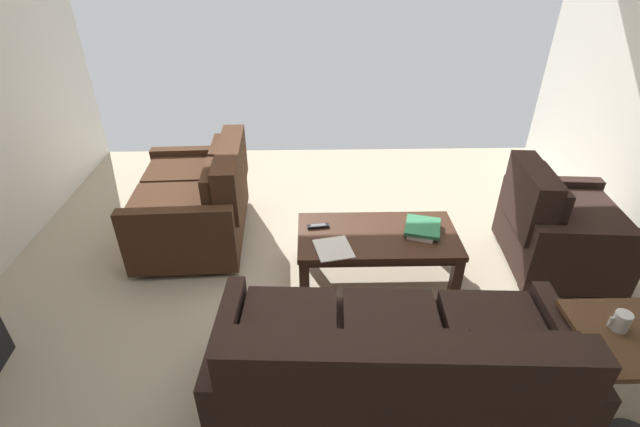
{
  "coord_description": "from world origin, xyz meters",
  "views": [
    {
      "loc": [
        0.11,
        2.44,
        2.29
      ],
      "look_at": [
        0.05,
        0.03,
        0.79
      ],
      "focal_mm": 25.8,
      "sensor_mm": 36.0,
      "label": 1
    }
  ],
  "objects_px": {
    "end_table": "(626,349)",
    "loose_magazine": "(333,249)",
    "loveseat_near": "(198,201)",
    "armchair_side": "(557,227)",
    "sofa_main": "(393,368)",
    "coffee_table": "(377,241)",
    "tv_remote": "(318,226)",
    "coffee_mug": "(621,321)",
    "book_stack": "(422,228)"
  },
  "relations": [
    {
      "from": "end_table",
      "to": "tv_remote",
      "type": "bearing_deg",
      "value": -40.4
    },
    {
      "from": "tv_remote",
      "to": "loose_magazine",
      "type": "bearing_deg",
      "value": 110.05
    },
    {
      "from": "end_table",
      "to": "loose_magazine",
      "type": "bearing_deg",
      "value": -35.62
    },
    {
      "from": "book_stack",
      "to": "loose_magazine",
      "type": "xyz_separation_m",
      "value": [
        0.66,
        0.2,
        -0.03
      ]
    },
    {
      "from": "sofa_main",
      "to": "book_stack",
      "type": "height_order",
      "value": "sofa_main"
    },
    {
      "from": "sofa_main",
      "to": "coffee_table",
      "type": "distance_m",
      "value": 1.15
    },
    {
      "from": "loveseat_near",
      "to": "loose_magazine",
      "type": "height_order",
      "value": "loveseat_near"
    },
    {
      "from": "loose_magazine",
      "to": "end_table",
      "type": "bearing_deg",
      "value": -47.82
    },
    {
      "from": "loveseat_near",
      "to": "coffee_mug",
      "type": "distance_m",
      "value": 3.01
    },
    {
      "from": "loveseat_near",
      "to": "loose_magazine",
      "type": "xyz_separation_m",
      "value": [
        -1.09,
        0.76,
        0.05
      ]
    },
    {
      "from": "coffee_table",
      "to": "armchair_side",
      "type": "xyz_separation_m",
      "value": [
        -1.38,
        -0.12,
        0.02
      ]
    },
    {
      "from": "sofa_main",
      "to": "armchair_side",
      "type": "height_order",
      "value": "armchair_side"
    },
    {
      "from": "tv_remote",
      "to": "loose_magazine",
      "type": "height_order",
      "value": "tv_remote"
    },
    {
      "from": "sofa_main",
      "to": "loose_magazine",
      "type": "relative_size",
      "value": 7.16
    },
    {
      "from": "armchair_side",
      "to": "coffee_mug",
      "type": "relative_size",
      "value": 8.83
    },
    {
      "from": "coffee_mug",
      "to": "loose_magazine",
      "type": "distance_m",
      "value": 1.68
    },
    {
      "from": "coffee_table",
      "to": "end_table",
      "type": "relative_size",
      "value": 1.91
    },
    {
      "from": "tv_remote",
      "to": "loose_magazine",
      "type": "xyz_separation_m",
      "value": [
        -0.1,
        0.27,
        -0.01
      ]
    },
    {
      "from": "loveseat_near",
      "to": "tv_remote",
      "type": "distance_m",
      "value": 1.11
    },
    {
      "from": "sofa_main",
      "to": "coffee_mug",
      "type": "height_order",
      "value": "sofa_main"
    },
    {
      "from": "book_stack",
      "to": "tv_remote",
      "type": "xyz_separation_m",
      "value": [
        0.76,
        -0.08,
        -0.02
      ]
    },
    {
      "from": "end_table",
      "to": "tv_remote",
      "type": "xyz_separation_m",
      "value": [
        1.51,
        -1.28,
        -0.09
      ]
    },
    {
      "from": "end_table",
      "to": "book_stack",
      "type": "height_order",
      "value": "end_table"
    },
    {
      "from": "coffee_mug",
      "to": "tv_remote",
      "type": "distance_m",
      "value": 1.93
    },
    {
      "from": "loveseat_near",
      "to": "armchair_side",
      "type": "height_order",
      "value": "armchair_side"
    },
    {
      "from": "coffee_mug",
      "to": "tv_remote",
      "type": "relative_size",
      "value": 0.62
    },
    {
      "from": "sofa_main",
      "to": "book_stack",
      "type": "xyz_separation_m",
      "value": [
        -0.39,
        -1.17,
        0.08
      ]
    },
    {
      "from": "loveseat_near",
      "to": "coffee_mug",
      "type": "xyz_separation_m",
      "value": [
        -2.45,
        1.73,
        0.3
      ]
    },
    {
      "from": "end_table",
      "to": "coffee_table",
      "type": "bearing_deg",
      "value": -47.81
    },
    {
      "from": "coffee_table",
      "to": "tv_remote",
      "type": "bearing_deg",
      "value": -12.43
    },
    {
      "from": "sofa_main",
      "to": "coffee_table",
      "type": "relative_size",
      "value": 1.63
    },
    {
      "from": "coffee_mug",
      "to": "tv_remote",
      "type": "bearing_deg",
      "value": -40.48
    },
    {
      "from": "end_table",
      "to": "loose_magazine",
      "type": "relative_size",
      "value": 2.3
    },
    {
      "from": "sofa_main",
      "to": "tv_remote",
      "type": "xyz_separation_m",
      "value": [
        0.36,
        -1.24,
        0.06
      ]
    },
    {
      "from": "coffee_mug",
      "to": "loose_magazine",
      "type": "relative_size",
      "value": 0.39
    },
    {
      "from": "coffee_table",
      "to": "armchair_side",
      "type": "bearing_deg",
      "value": -175.13
    },
    {
      "from": "end_table",
      "to": "sofa_main",
      "type": "bearing_deg",
      "value": -2.03
    },
    {
      "from": "loveseat_near",
      "to": "armchair_side",
      "type": "bearing_deg",
      "value": 170.59
    },
    {
      "from": "coffee_table",
      "to": "tv_remote",
      "type": "xyz_separation_m",
      "value": [
        0.43,
        -0.09,
        0.07
      ]
    },
    {
      "from": "loveseat_near",
      "to": "coffee_table",
      "type": "relative_size",
      "value": 1.04
    },
    {
      "from": "sofa_main",
      "to": "coffee_table",
      "type": "xyz_separation_m",
      "value": [
        -0.07,
        -1.15,
        -0.01
      ]
    },
    {
      "from": "coffee_table",
      "to": "coffee_mug",
      "type": "bearing_deg",
      "value": 131.78
    },
    {
      "from": "sofa_main",
      "to": "armchair_side",
      "type": "bearing_deg",
      "value": -138.88
    },
    {
      "from": "sofa_main",
      "to": "coffee_mug",
      "type": "xyz_separation_m",
      "value": [
        -1.09,
        0.0,
        0.31
      ]
    },
    {
      "from": "coffee_table",
      "to": "end_table",
      "type": "bearing_deg",
      "value": 132.19
    },
    {
      "from": "armchair_side",
      "to": "loose_magazine",
      "type": "bearing_deg",
      "value": 9.85
    },
    {
      "from": "coffee_mug",
      "to": "book_stack",
      "type": "distance_m",
      "value": 1.38
    },
    {
      "from": "armchair_side",
      "to": "tv_remote",
      "type": "relative_size",
      "value": 5.48
    },
    {
      "from": "loveseat_near",
      "to": "end_table",
      "type": "height_order",
      "value": "loveseat_near"
    },
    {
      "from": "loose_magazine",
      "to": "coffee_table",
      "type": "bearing_deg",
      "value": 16.34
    }
  ]
}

